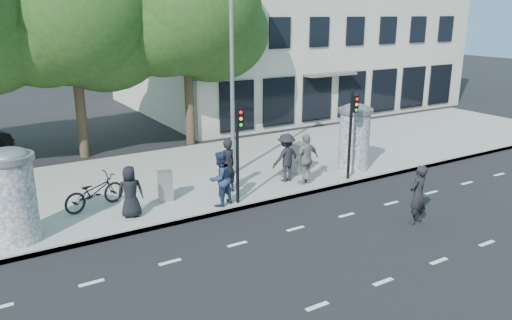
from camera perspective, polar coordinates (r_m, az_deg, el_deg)
ground at (r=14.11m, az=7.90°, el=-9.79°), size 120.00×120.00×0.00m
sidewalk at (r=20.00m, az=-5.72°, el=-1.46°), size 40.00×8.00×0.15m
curb at (r=16.72m, az=0.22°, el=-5.03°), size 40.00×0.10×0.16m
lane_dash_near at (r=12.70m, az=14.32°, el=-13.34°), size 32.00×0.12×0.01m
lane_dash_far at (r=15.11m, az=4.53°, el=-7.83°), size 32.00×0.12×0.01m
ad_column_left at (r=14.98m, az=-26.10°, el=-3.44°), size 1.36×1.36×2.65m
ad_column_right at (r=20.19m, az=11.17°, el=2.79°), size 1.36×1.36×2.65m
traffic_pole_near at (r=15.97m, az=-2.06°, el=2.04°), size 0.22×0.31×3.40m
traffic_pole_far at (r=18.72m, az=10.88°, el=3.92°), size 0.22×0.31×3.40m
street_lamp at (r=18.68m, az=-2.69°, el=12.12°), size 0.25×0.93×8.00m
tree_near_left at (r=22.88m, az=-20.37°, el=15.14°), size 6.80×6.80×8.97m
tree_center at (r=24.03m, az=-8.01°, el=16.58°), size 7.00×7.00×9.30m
building at (r=35.88m, az=2.92°, el=16.12°), size 20.30×15.85×12.00m
ped_a at (r=15.72m, az=-14.17°, el=-3.54°), size 0.88×0.66×1.62m
ped_b at (r=17.35m, az=-3.33°, el=-0.65°), size 0.76×0.57×1.91m
ped_c at (r=16.16m, az=-4.14°, el=-2.14°), size 1.07×0.95×1.82m
ped_d at (r=18.52m, az=3.47°, el=0.29°), size 1.22×0.77×1.81m
ped_e at (r=18.24m, az=5.77°, el=0.10°), size 1.15×0.72×1.88m
man_road at (r=15.90m, az=18.01°, el=-3.79°), size 0.74×0.55×1.84m
bicycle at (r=16.83m, az=-18.00°, el=-3.48°), size 1.30×2.20×1.09m
cabinet_left at (r=16.94m, az=-10.33°, el=-2.92°), size 0.57×0.48×1.02m
cabinet_right at (r=19.51m, az=4.89°, el=0.21°), size 0.68×0.57×1.22m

